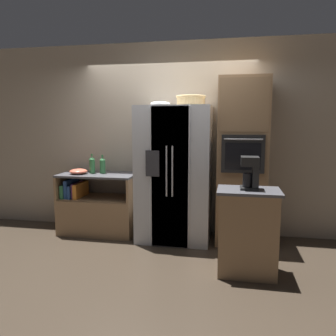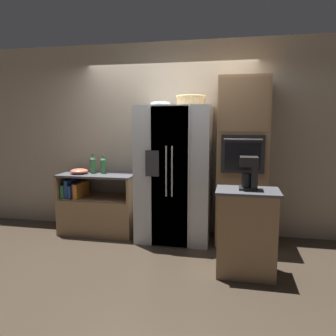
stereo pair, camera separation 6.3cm
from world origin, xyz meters
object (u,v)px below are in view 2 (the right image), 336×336
Objects in this scene: mixing_bowl at (79,171)px; bottle_tall at (103,165)px; wicker_basket at (191,100)px; bottle_short at (93,165)px; wall_oven at (242,162)px; coffee_maker at (251,172)px; refrigerator at (175,174)px; fruit_bowl at (160,104)px.

bottle_tall is at bearing 20.55° from mixing_bowl.
wicker_basket reaches higher than bottle_short.
wall_oven is at bearing 8.38° from wicker_basket.
wall_oven is at bearing 94.36° from coffee_maker.
refrigerator is 0.98m from fruit_bowl.
wall_oven reaches higher than mixing_bowl.
coffee_maker is (2.23, -0.97, 0.11)m from bottle_short.
fruit_bowl is 1.02× the size of mixing_bowl.
coffee_maker is at bearing -42.27° from refrigerator.
fruit_bowl is at bearing -7.24° from bottle_short.
wicker_basket is at bearing 131.55° from coffee_maker.
fruit_bowl is 1.38m from bottle_short.
fruit_bowl is at bearing -10.21° from bottle_tall.
wicker_basket is at bearing -171.62° from wall_oven.
fruit_bowl is at bearing -1.92° from mixing_bowl.
coffee_maker is (0.76, -0.86, -0.81)m from wicker_basket.
bottle_tall is at bearing 169.79° from fruit_bowl.
coffee_maker is at bearing -35.39° from fruit_bowl.
mixing_bowl is at bearing 160.10° from coffee_maker.
wicker_basket is 1.74m from bottle_short.
bottle_short is 1.11× the size of mixing_bowl.
wall_oven is at bearing 4.05° from refrigerator.
refrigerator is 4.73× the size of wicker_basket.
fruit_bowl reaches higher than coffee_maker.
fruit_bowl is 1.57m from mixing_bowl.
bottle_short is at bearing 179.79° from wall_oven.
wicker_basket is 0.41m from fruit_bowl.
wicker_basket reaches higher than coffee_maker.
fruit_bowl is 0.91× the size of bottle_short.
wicker_basket is (-0.69, -0.10, 0.82)m from wall_oven.
wicker_basket is at bearing -9.32° from refrigerator.
fruit_bowl is at bearing -173.37° from wall_oven.
fruit_bowl is at bearing -161.32° from refrigerator.
refrigerator is at bearing 0.86° from mixing_bowl.
refrigerator is at bearing 137.73° from coffee_maker.
bottle_short is 0.22m from mixing_bowl.
refrigerator is at bearing -3.31° from bottle_short.
bottle_tall is 1.06× the size of mixing_bowl.
coffee_maker reaches higher than bottle_short.
wall_oven is 8.58× the size of mixing_bowl.
wicker_basket reaches higher than mixing_bowl.
mixing_bowl is (-0.18, -0.09, -0.09)m from bottle_short.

